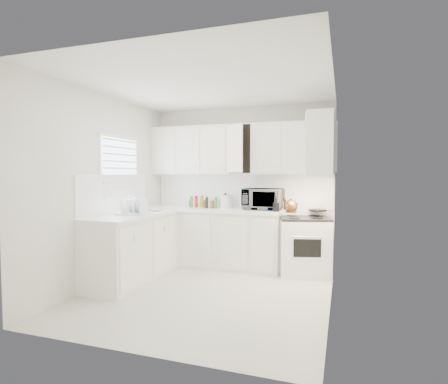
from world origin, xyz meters
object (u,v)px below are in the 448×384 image
at_px(microwave, 263,197).
at_px(rice_cooker, 225,200).
at_px(stove, 304,238).
at_px(utensil_crock, 276,201).
at_px(tea_kettle, 291,205).
at_px(dish_rack, 134,206).

relative_size(microwave, rice_cooker, 2.44).
distance_m(stove, microwave, 0.89).
xyz_separation_m(microwave, utensil_crock, (0.25, -0.24, -0.04)).
relative_size(stove, tea_kettle, 4.66).
height_order(stove, rice_cooker, rice_cooker).
bearing_deg(rice_cooker, tea_kettle, -14.95).
distance_m(stove, rice_cooker, 1.40).
bearing_deg(tea_kettle, utensil_crock, -164.81).
bearing_deg(stove, tea_kettle, -152.65).
xyz_separation_m(stove, tea_kettle, (-0.18, -0.16, 0.50)).
bearing_deg(stove, dish_rack, -167.24).
relative_size(tea_kettle, utensil_crock, 0.74).
bearing_deg(tea_kettle, dish_rack, -136.49).
distance_m(microwave, utensil_crock, 0.35).
height_order(stove, dish_rack, dish_rack).
bearing_deg(tea_kettle, microwave, 169.74).
xyz_separation_m(tea_kettle, dish_rack, (-2.03, -0.97, 0.02)).
relative_size(rice_cooker, dish_rack, 0.57).
xyz_separation_m(stove, dish_rack, (-2.21, -1.13, 0.52)).
xyz_separation_m(stove, rice_cooker, (-1.29, 0.16, 0.52)).
bearing_deg(dish_rack, rice_cooker, 43.42).
height_order(tea_kettle, utensil_crock, utensil_crock).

